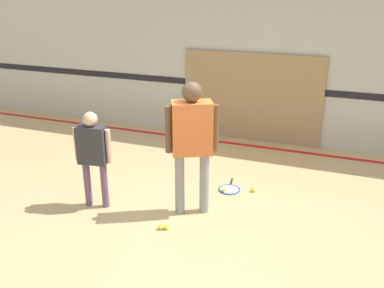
{
  "coord_description": "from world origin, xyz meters",
  "views": [
    {
      "loc": [
        1.76,
        -4.41,
        2.9
      ],
      "look_at": [
        0.03,
        0.25,
        0.97
      ],
      "focal_mm": 40.0,
      "sensor_mm": 36.0,
      "label": 1
    }
  ],
  "objects": [
    {
      "name": "ground_plane",
      "position": [
        0.0,
        0.0,
        0.0
      ],
      "size": [
        16.0,
        16.0,
        0.0
      ],
      "primitive_type": "plane",
      "color": "tan"
    },
    {
      "name": "wall_back",
      "position": [
        0.0,
        3.25,
        1.6
      ],
      "size": [
        16.0,
        0.07,
        3.2
      ],
      "color": "beige",
      "rests_on": "ground_plane"
    },
    {
      "name": "wall_panel",
      "position": [
        0.11,
        3.19,
        0.83
      ],
      "size": [
        2.6,
        0.05,
        1.65
      ],
      "color": "#9E7F56",
      "rests_on": "ground_plane"
    },
    {
      "name": "floor_stripe",
      "position": [
        0.0,
        2.86,
        0.0
      ],
      "size": [
        14.4,
        0.1,
        0.01
      ],
      "color": "red",
      "rests_on": "ground_plane"
    },
    {
      "name": "person_instructor",
      "position": [
        0.03,
        0.25,
        1.09
      ],
      "size": [
        0.61,
        0.46,
        1.75
      ],
      "rotation": [
        0.0,
        0.0,
        0.46
      ],
      "color": "gray",
      "rests_on": "ground_plane"
    },
    {
      "name": "person_student_left",
      "position": [
        -1.23,
        -0.05,
        0.82
      ],
      "size": [
        0.5,
        0.26,
        1.33
      ],
      "rotation": [
        0.0,
        0.0,
        0.16
      ],
      "color": "#6B4C70",
      "rests_on": "ground_plane"
    },
    {
      "name": "racket_spare_on_floor",
      "position": [
        0.33,
        1.03,
        0.01
      ],
      "size": [
        0.36,
        0.54,
        0.03
      ],
      "rotation": [
        0.0,
        0.0,
        1.72
      ],
      "color": "blue",
      "rests_on": "ground_plane"
    },
    {
      "name": "tennis_ball_near_instructor",
      "position": [
        -0.12,
        -0.27,
        0.03
      ],
      "size": [
        0.07,
        0.07,
        0.07
      ],
      "primitive_type": "sphere",
      "color": "#CCE038",
      "rests_on": "ground_plane"
    },
    {
      "name": "tennis_ball_by_spare_racket",
      "position": [
        0.27,
        0.92,
        0.03
      ],
      "size": [
        0.07,
        0.07,
        0.07
      ],
      "primitive_type": "sphere",
      "color": "#CCE038",
      "rests_on": "ground_plane"
    },
    {
      "name": "tennis_ball_stray_left",
      "position": [
        -0.18,
        -0.29,
        0.03
      ],
      "size": [
        0.07,
        0.07,
        0.07
      ],
      "primitive_type": "sphere",
      "color": "#CCE038",
      "rests_on": "ground_plane"
    },
    {
      "name": "tennis_ball_stray_right",
      "position": [
        0.67,
        1.08,
        0.03
      ],
      "size": [
        0.07,
        0.07,
        0.07
      ],
      "primitive_type": "sphere",
      "color": "#CCE038",
      "rests_on": "ground_plane"
    }
  ]
}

